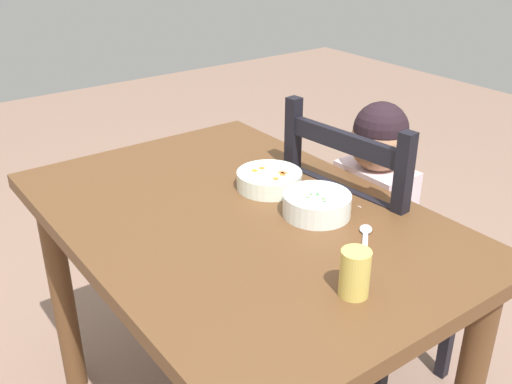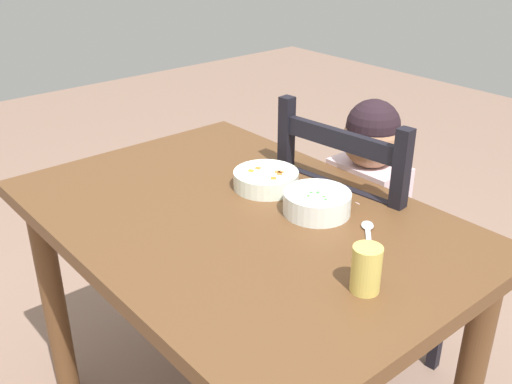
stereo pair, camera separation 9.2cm
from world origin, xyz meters
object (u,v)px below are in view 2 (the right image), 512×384
dining_table (239,257)px  spoon (368,230)px  bowl_of_peas (317,202)px  dining_chair (358,258)px  child_figure (360,209)px  drinking_cup (366,269)px  bowl_of_carrots (266,179)px

dining_table → spoon: 0.35m
bowl_of_peas → spoon: bearing=9.6°
dining_chair → child_figure: size_ratio=1.00×
child_figure → spoon: 0.38m
bowl_of_peas → child_figure: bearing=108.3°
dining_table → dining_chair: dining_chair is taller
dining_chair → drinking_cup: 0.70m
dining_table → child_figure: child_figure is taller
bowl_of_peas → drinking_cup: 0.34m
child_figure → drinking_cup: size_ratio=9.92×
spoon → bowl_of_peas: bearing=-170.4°
drinking_cup → bowl_of_peas: bearing=150.8°
dining_table → child_figure: bearing=86.6°
dining_chair → child_figure: bearing=-127.7°
bowl_of_carrots → dining_table: bearing=-65.1°
spoon → drinking_cup: 0.25m
bowl_of_peas → drinking_cup: size_ratio=1.71×
bowl_of_peas → drinking_cup: bearing=-29.2°
child_figure → bowl_of_peas: bearing=-71.7°
drinking_cup → child_figure: bearing=130.6°
bowl_of_carrots → spoon: bearing=4.1°
dining_chair → dining_table: bearing=-94.0°
bowl_of_carrots → bowl_of_peas: bearing=-0.0°
dining_table → bowl_of_peas: (0.12, 0.15, 0.16)m
bowl_of_carrots → drinking_cup: drinking_cup is taller
dining_table → spoon: size_ratio=10.21×
dining_table → drinking_cup: 0.45m
bowl_of_peas → spoon: size_ratio=1.48×
child_figure → spoon: bearing=-47.9°
bowl_of_peas → bowl_of_carrots: bearing=180.0°
dining_table → dining_chair: 0.48m
dining_chair → spoon: (0.24, -0.27, 0.30)m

